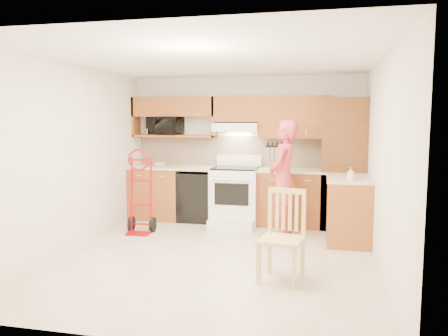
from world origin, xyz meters
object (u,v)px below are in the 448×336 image
(range, at_px, (235,191))
(person, at_px, (283,179))
(hand_truck, at_px, (139,195))
(dining_chair, at_px, (281,236))
(microwave, at_px, (165,126))

(range, bearing_deg, person, -32.90)
(range, relative_size, person, 0.65)
(hand_truck, bearing_deg, person, 3.64)
(dining_chair, bearing_deg, microwave, 140.71)
(microwave, xyz_separation_m, range, (1.33, -0.32, -1.08))
(microwave, height_order, hand_truck, microwave)
(range, bearing_deg, hand_truck, -147.28)
(person, distance_m, hand_truck, 2.23)
(microwave, height_order, dining_chair, microwave)
(microwave, height_order, person, microwave)
(range, height_order, dining_chair, range)
(range, xyz_separation_m, hand_truck, (-1.33, -0.86, 0.02))
(person, relative_size, dining_chair, 1.76)
(range, relative_size, dining_chair, 1.15)
(range, xyz_separation_m, dining_chair, (1.00, -2.43, -0.07))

